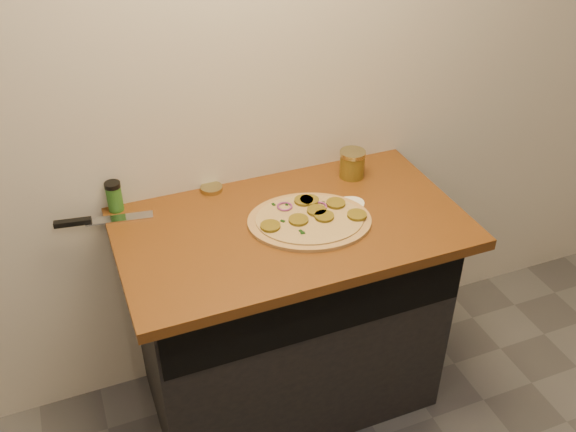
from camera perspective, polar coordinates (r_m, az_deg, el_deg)
name	(u,v)px	position (r m, az deg, el deg)	size (l,w,h in m)	color
cabinet	(288,316)	(2.54, -0.02, -8.88)	(1.10, 0.60, 0.86)	black
countertop	(291,227)	(2.23, 0.26, -0.96)	(1.20, 0.70, 0.04)	brown
pizza	(310,219)	(2.22, 1.96, -0.29)	(0.52, 0.52, 0.03)	tan
chefs_knife	(95,220)	(2.32, -16.79, -0.39)	(0.34, 0.09, 0.02)	#B7BAC1
mason_jar_lid	(212,188)	(2.41, -6.82, 2.45)	(0.08, 0.08, 0.02)	tan
salsa_jar	(352,164)	(2.47, 5.72, 4.64)	(0.10, 0.10, 0.11)	#9D2E0F
spice_shaker	(114,196)	(2.34, -15.19, 1.70)	(0.06, 0.06, 0.11)	#285F1E
flour_spill	(346,205)	(2.32, 5.17, 0.95)	(0.15, 0.15, 0.00)	white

